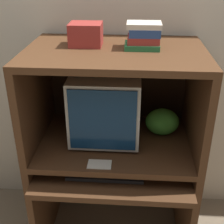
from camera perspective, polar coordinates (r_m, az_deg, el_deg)
wall_back at (r=2.11m, az=1.27°, el=13.12°), size 6.00×0.06×2.60m
desk_base at (r=2.12m, az=0.37°, el=-14.13°), size 0.99×0.75×0.66m
desk_monitor_shelf at (r=1.97m, az=0.51°, el=-5.68°), size 0.99×0.67×0.11m
hutch_upper at (r=1.81m, az=0.63°, el=6.01°), size 0.99×0.67×0.57m
crt_monitor at (r=1.90m, az=-1.10°, el=1.53°), size 0.41×0.46×0.42m
keyboard at (r=1.84m, az=-1.24°, el=-11.04°), size 0.44×0.15×0.03m
mouse at (r=1.85m, az=8.08°, el=-10.96°), size 0.07×0.05×0.03m
snack_bag at (r=2.00m, az=9.17°, el=-1.77°), size 0.21×0.16×0.17m
book_stack at (r=1.72m, az=5.79°, el=13.68°), size 0.19×0.15×0.14m
paper_card at (r=1.74m, az=-2.30°, el=-9.54°), size 0.13×0.09×0.00m
storage_box at (r=1.78m, az=-4.81°, el=13.96°), size 0.18×0.15×0.12m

